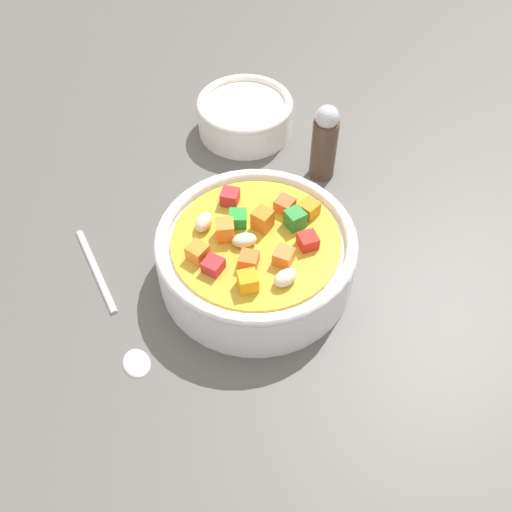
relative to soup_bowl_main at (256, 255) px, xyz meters
The scene contains 5 objects.
ground_plane 4.21cm from the soup_bowl_main, 68.00° to the right, with size 140.00×140.00×2.00cm, color #565451.
soup_bowl_main is the anchor object (origin of this frame).
spoon 14.57cm from the soup_bowl_main, 82.96° to the left, with size 19.28×2.47×0.91cm.
side_bowl_small 22.95cm from the soup_bowl_main, 23.86° to the right, with size 11.62×11.62×4.47cm.
pepper_shaker 16.84cm from the soup_bowl_main, 54.16° to the right, with size 2.91×2.91×9.37cm.
Camera 1 is at (-32.64, 16.79, 47.54)cm, focal length 41.84 mm.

